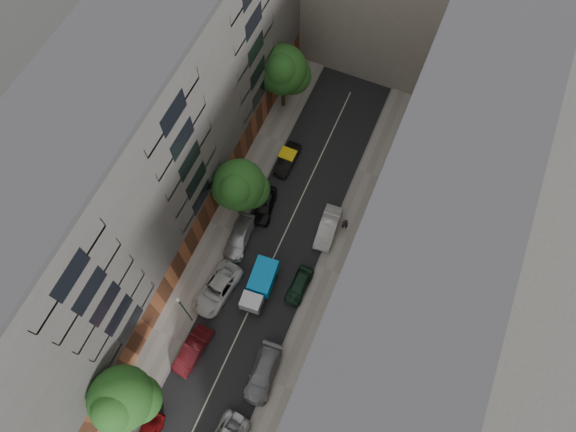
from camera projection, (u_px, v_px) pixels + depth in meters
The scene contains 20 objects.
ground at pixel (277, 249), 47.79m from camera, with size 120.00×120.00×0.00m, color #4C4C49.
road_surface at pixel (277, 249), 47.78m from camera, with size 8.00×44.00×0.02m, color black.
sidewalk_left at pixel (224, 228), 48.64m from camera, with size 3.00×44.00×0.15m, color gray.
sidewalk_right at pixel (332, 271), 46.82m from camera, with size 3.00×44.00×0.15m, color gray.
building_left at pixel (148, 153), 40.55m from camera, with size 8.00×44.00×20.00m, color #4B4846.
building_right at pixel (415, 255), 36.91m from camera, with size 8.00×44.00×20.00m, color #BDA993.
tarp_truck at pixel (260, 285), 45.10m from camera, with size 2.25×4.91×2.21m.
car_left_1 at pixel (193, 350), 43.17m from camera, with size 1.55×4.46×1.47m, color #4E0F14.
car_left_2 at pixel (217, 289), 45.40m from camera, with size 2.50×5.43×1.51m, color silver.
car_left_3 at pixel (239, 238), 47.54m from camera, with size 1.92×4.73×1.37m, color #B7B6BB.
car_left_4 at pixel (265, 205), 48.92m from camera, with size 1.70×4.22×1.44m, color black.
car_left_5 at pixel (288, 159), 51.15m from camera, with size 1.40×4.02×1.33m, color black.
car_right_1 at pixel (263, 374), 42.36m from camera, with size 2.08×5.11×1.48m, color gray.
car_right_2 at pixel (299, 285), 45.65m from camera, with size 1.54×3.83×1.30m, color black.
car_right_3 at pixel (328, 228), 47.91m from camera, with size 1.59×4.57×1.51m, color silver.
tree_near at pixel (122, 401), 37.01m from camera, with size 5.09×4.79×8.01m.
tree_mid at pixel (240, 187), 44.84m from camera, with size 4.98×4.66×7.48m.
tree_far at pixel (283, 72), 49.66m from camera, with size 5.18×4.90×8.11m.
lamp_post at pixel (184, 308), 41.18m from camera, with size 0.36×0.36×6.59m.
pedestrian at pixel (345, 224), 47.76m from camera, with size 0.64×0.42×1.76m, color black.
Camera 1 is at (7.71, -15.54, 44.65)m, focal length 32.00 mm.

